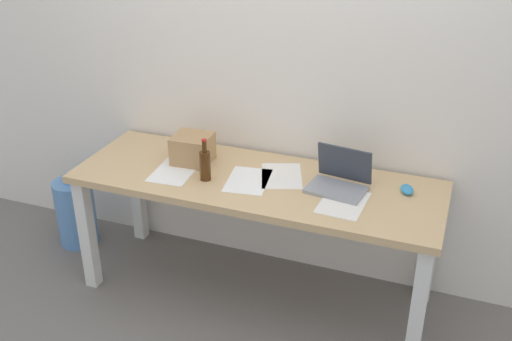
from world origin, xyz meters
The scene contains 12 objects.
ground_plane centered at (0.00, 0.00, 0.00)m, with size 8.00×8.00×0.00m, color slate.
back_wall centered at (0.00, 0.39, 1.30)m, with size 5.20×0.08×2.60m, color silver.
desk centered at (0.00, 0.00, 0.63)m, with size 1.95×0.67×0.73m.
laptop_right centered at (0.43, 0.05, 0.77)m, with size 0.31×0.26×0.21m.
beer_bottle centered at (-0.25, -0.10, 0.82)m, with size 0.06×0.06×0.23m.
computer_mouse centered at (0.76, 0.13, 0.75)m, with size 0.06×0.10×0.03m, color #338CC6.
cardboard_box centered at (-0.40, 0.07, 0.81)m, with size 0.20×0.19×0.16m, color tan.
paper_sheet_front_left centered at (-0.44, -0.08, 0.73)m, with size 0.21×0.30×0.00m, color white.
paper_sheet_center centered at (-0.03, -0.03, 0.73)m, with size 0.21×0.30×0.00m, color white.
paper_sheet_near_back centered at (0.12, 0.08, 0.73)m, with size 0.21×0.30×0.00m, color white.
paper_sheet_front_right centered at (0.49, -0.09, 0.73)m, with size 0.21×0.30×0.00m, color white.
water_cooler_jug centered at (-1.26, 0.08, 0.22)m, with size 0.25×0.25×0.49m.
Camera 1 is at (0.98, -2.61, 2.18)m, focal length 42.00 mm.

